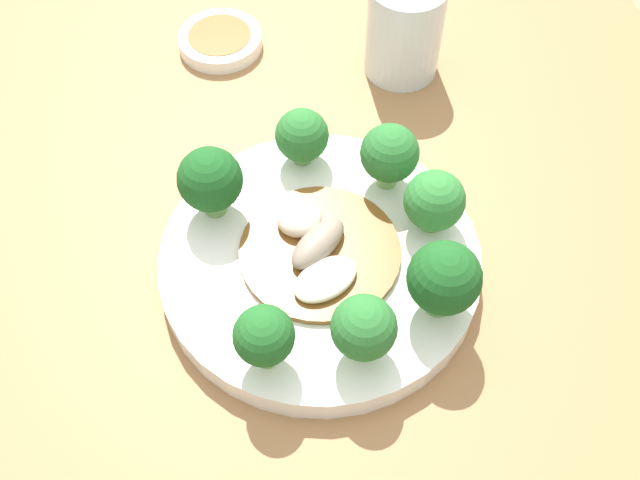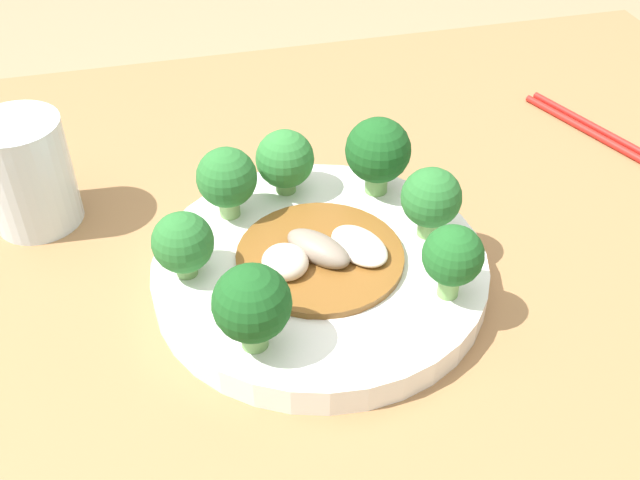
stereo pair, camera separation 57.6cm
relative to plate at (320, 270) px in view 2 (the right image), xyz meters
name	(u,v)px [view 2 (the right image)]	position (x,y,z in m)	size (l,w,h in m)	color
plate	(320,270)	(0.00, 0.00, 0.00)	(0.27, 0.27, 0.02)	white
broccoli_northwest	(227,179)	(-0.06, 0.08, 0.05)	(0.05, 0.05, 0.06)	#89B76B
broccoli_west	(183,242)	(-0.10, 0.01, 0.04)	(0.05, 0.05, 0.06)	#70A356
broccoli_southwest	(252,304)	(-0.07, -0.08, 0.05)	(0.05, 0.05, 0.07)	#70A356
broccoli_east	(432,199)	(0.09, 0.01, 0.05)	(0.05, 0.05, 0.06)	#7AAD5B
broccoli_northeast	(378,152)	(0.07, 0.08, 0.05)	(0.06, 0.06, 0.07)	#70A356
broccoli_north	(285,160)	(-0.01, 0.10, 0.04)	(0.05, 0.05, 0.06)	#70A356
broccoli_southeast	(453,257)	(0.08, -0.06, 0.05)	(0.05, 0.05, 0.06)	#7AAD5B
stirfry_center	(320,254)	(0.00, 0.00, 0.02)	(0.13, 0.13, 0.02)	brown
drinking_glass	(27,173)	(-0.22, 0.14, 0.04)	(0.08, 0.08, 0.10)	silver
chopsticks	(607,137)	(0.34, 0.14, -0.01)	(0.09, 0.20, 0.01)	red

